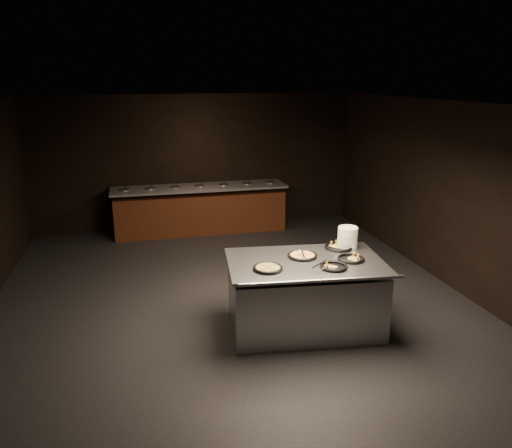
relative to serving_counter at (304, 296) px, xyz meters
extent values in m
cube|color=black|center=(-0.76, 1.10, -0.46)|extent=(7.00, 8.00, 0.01)
cube|color=black|center=(-0.76, 1.10, 2.45)|extent=(7.00, 8.00, 0.01)
cube|color=black|center=(-0.76, 5.10, 0.99)|extent=(7.00, 0.01, 2.90)
cube|color=black|center=(-0.76, -2.91, 0.99)|extent=(7.00, 0.01, 2.90)
cube|color=black|center=(2.75, 1.10, 0.99)|extent=(0.01, 8.00, 2.90)
cube|color=#572614|center=(-0.76, 4.67, -0.03)|extent=(3.60, 0.75, 0.85)
cube|color=slate|center=(-0.76, 4.67, 0.52)|extent=(3.70, 0.83, 0.05)
cube|color=#38140C|center=(-0.76, 4.67, -0.42)|extent=(3.60, 0.69, 0.08)
cylinder|color=silver|center=(-2.31, 4.67, 0.52)|extent=(0.22, 0.22, 0.08)
cylinder|color=#577D32|center=(-2.31, 4.67, 0.55)|extent=(0.19, 0.19, 0.02)
cylinder|color=black|center=(-2.28, 4.65, 0.63)|extent=(0.04, 0.10, 0.19)
cylinder|color=silver|center=(-1.79, 4.67, 0.52)|extent=(0.22, 0.22, 0.08)
cylinder|color=#577D32|center=(-1.79, 4.67, 0.55)|extent=(0.19, 0.19, 0.02)
cylinder|color=black|center=(-1.76, 4.65, 0.63)|extent=(0.04, 0.10, 0.19)
cylinder|color=silver|center=(-1.27, 4.67, 0.52)|extent=(0.22, 0.22, 0.08)
cylinder|color=#577D32|center=(-1.27, 4.67, 0.55)|extent=(0.19, 0.19, 0.02)
cylinder|color=black|center=(-1.24, 4.65, 0.63)|extent=(0.04, 0.10, 0.19)
cylinder|color=silver|center=(-0.76, 4.67, 0.52)|extent=(0.22, 0.22, 0.08)
cylinder|color=#577D32|center=(-0.76, 4.67, 0.55)|extent=(0.19, 0.19, 0.02)
cylinder|color=black|center=(-0.73, 4.65, 0.63)|extent=(0.04, 0.10, 0.19)
cylinder|color=silver|center=(-0.24, 4.67, 0.52)|extent=(0.22, 0.22, 0.08)
cylinder|color=#577D32|center=(-0.24, 4.67, 0.55)|extent=(0.19, 0.19, 0.02)
cylinder|color=black|center=(-0.21, 4.65, 0.63)|extent=(0.04, 0.10, 0.19)
cylinder|color=silver|center=(0.28, 4.67, 0.52)|extent=(0.22, 0.22, 0.08)
cylinder|color=#577D32|center=(0.28, 4.67, 0.55)|extent=(0.19, 0.19, 0.02)
cylinder|color=black|center=(0.31, 4.65, 0.63)|extent=(0.04, 0.10, 0.19)
cylinder|color=silver|center=(0.79, 4.67, 0.52)|extent=(0.22, 0.22, 0.08)
cylinder|color=#577D32|center=(0.79, 4.67, 0.55)|extent=(0.19, 0.19, 0.02)
cylinder|color=black|center=(0.82, 4.65, 0.63)|extent=(0.04, 0.10, 0.19)
cube|color=silver|center=(0.00, 0.00, -0.03)|extent=(2.04, 1.38, 0.87)
cube|color=silver|center=(0.00, 0.00, 0.48)|extent=(2.13, 1.46, 0.04)
cylinder|color=silver|center=(0.00, -0.63, 0.48)|extent=(2.00, 0.26, 0.04)
cylinder|color=white|center=(0.74, 0.37, 0.65)|extent=(0.27, 0.27, 0.29)
cylinder|color=black|center=(-0.55, -0.18, 0.51)|extent=(0.35, 0.35, 0.01)
torus|color=black|center=(-0.55, -0.18, 0.53)|extent=(0.37, 0.37, 0.04)
torus|color=olive|center=(-0.55, -0.18, 0.53)|extent=(0.31, 0.31, 0.03)
cylinder|color=tan|center=(-0.55, -0.18, 0.53)|extent=(0.27, 0.27, 0.02)
cube|color=black|center=(-0.55, -0.18, 0.53)|extent=(0.15, 0.23, 0.00)
cube|color=black|center=(-0.55, -0.18, 0.53)|extent=(0.23, 0.15, 0.00)
cylinder|color=black|center=(0.01, 0.15, 0.51)|extent=(0.37, 0.37, 0.01)
torus|color=black|center=(0.01, 0.15, 0.53)|extent=(0.39, 0.39, 0.04)
torus|color=olive|center=(0.01, 0.15, 0.53)|extent=(0.33, 0.33, 0.03)
cylinder|color=#EBC455|center=(0.01, 0.15, 0.53)|extent=(0.29, 0.29, 0.02)
cube|color=black|center=(0.01, 0.15, 0.53)|extent=(0.02, 0.29, 0.00)
cube|color=black|center=(0.01, 0.15, 0.53)|extent=(0.29, 0.02, 0.00)
cylinder|color=black|center=(0.61, 0.36, 0.51)|extent=(0.37, 0.37, 0.01)
torus|color=black|center=(0.61, 0.36, 0.53)|extent=(0.40, 0.40, 0.04)
cylinder|color=black|center=(0.26, -0.32, 0.51)|extent=(0.32, 0.32, 0.01)
torus|color=black|center=(0.26, -0.32, 0.53)|extent=(0.35, 0.35, 0.04)
cylinder|color=black|center=(0.58, -0.11, 0.51)|extent=(0.33, 0.33, 0.01)
torus|color=black|center=(0.58, -0.11, 0.53)|extent=(0.35, 0.35, 0.04)
cube|color=silver|center=(0.00, 0.26, 0.53)|extent=(0.09, 0.10, 0.00)
cylinder|color=black|center=(-0.01, 0.11, 0.60)|extent=(0.02, 0.19, 0.11)
cylinder|color=silver|center=(-0.01, 0.19, 0.55)|extent=(0.01, 0.10, 0.07)
cube|color=silver|center=(0.19, -0.39, 0.53)|extent=(0.11, 0.09, 0.00)
cylinder|color=black|center=(0.04, -0.38, 0.60)|extent=(0.19, 0.04, 0.11)
cylinder|color=silver|center=(0.12, -0.38, 0.55)|extent=(0.10, 0.02, 0.07)
camera|label=1|loc=(-2.06, -5.71, 2.80)|focal=35.00mm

